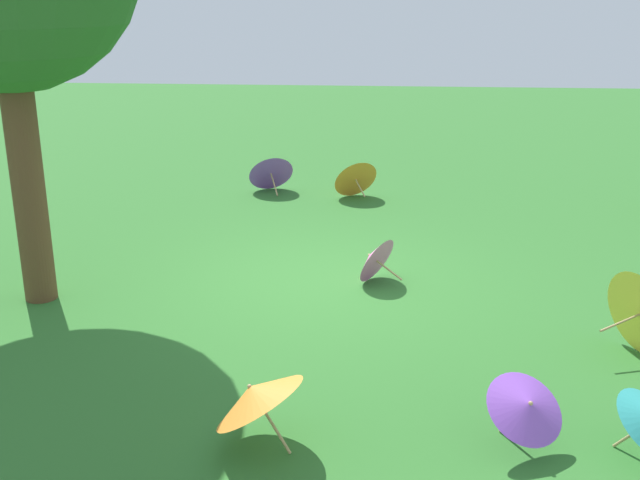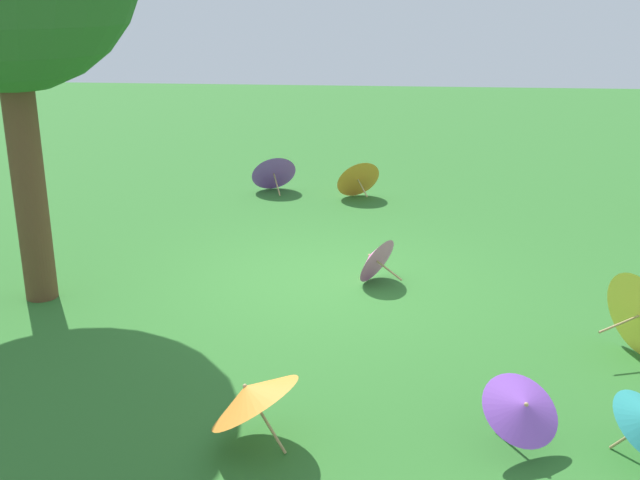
# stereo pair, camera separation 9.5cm
# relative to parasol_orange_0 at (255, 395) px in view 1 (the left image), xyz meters

# --- Properties ---
(ground) EXTENTS (40.00, 40.00, 0.00)m
(ground) POSITION_rel_parasol_orange_0_xyz_m (-0.16, -3.70, -0.47)
(ground) COLOR #2D6B28
(parasol_orange_0) EXTENTS (0.96, 0.99, 0.76)m
(parasol_orange_0) POSITION_rel_parasol_orange_0_xyz_m (0.00, 0.00, 0.00)
(parasol_orange_0) COLOR tan
(parasol_orange_0) RESTS_ON ground
(parasol_purple_0) EXTENTS (0.85, 0.83, 0.65)m
(parasol_purple_0) POSITION_rel_parasol_orange_0_xyz_m (-2.16, -0.11, -0.06)
(parasol_purple_0) COLOR tan
(parasol_purple_0) RESTS_ON ground
(parasol_purple_1) EXTENTS (0.96, 0.88, 0.74)m
(parasol_purple_1) POSITION_rel_parasol_orange_0_xyz_m (1.05, -8.11, -0.10)
(parasol_purple_1) COLOR tan
(parasol_purple_1) RESTS_ON ground
(parasol_orange_2) EXTENTS (0.94, 0.83, 0.76)m
(parasol_orange_2) POSITION_rel_parasol_orange_0_xyz_m (-0.48, -7.80, -0.09)
(parasol_orange_2) COLOR tan
(parasol_orange_2) RESTS_ON ground
(parasol_pink_0) EXTENTS (0.71, 0.75, 0.64)m
(parasol_pink_0) POSITION_rel_parasol_orange_0_xyz_m (-0.88, -3.75, -0.15)
(parasol_pink_0) COLOR tan
(parasol_pink_0) RESTS_ON ground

